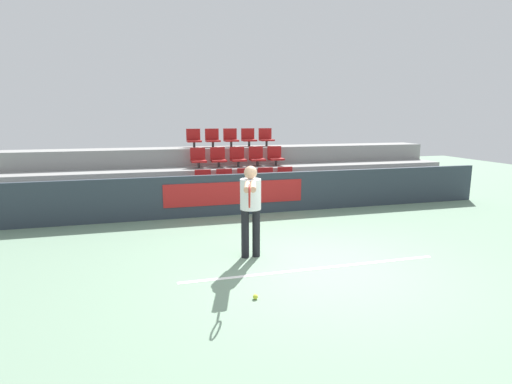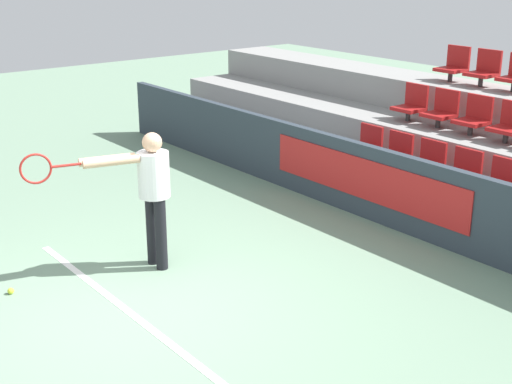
{
  "view_description": "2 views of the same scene",
  "coord_description": "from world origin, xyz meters",
  "px_view_note": "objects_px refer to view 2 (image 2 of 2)",
  "views": [
    {
      "loc": [
        -2.42,
        -5.42,
        2.32
      ],
      "look_at": [
        -0.31,
        2.31,
        0.81
      ],
      "focal_mm": 28.0,
      "sensor_mm": 36.0,
      "label": 1
    },
    {
      "loc": [
        5.62,
        -2.91,
        3.38
      ],
      "look_at": [
        -0.44,
        1.89,
        0.74
      ],
      "focal_mm": 50.0,
      "sensor_mm": 36.0,
      "label": 2
    }
  ],
  "objects_px": {
    "stadium_chair_0": "(366,146)",
    "stadium_chair_4": "(501,183)",
    "stadium_chair_3": "(463,172)",
    "stadium_chair_5": "(412,104)",
    "stadium_chair_10": "(454,65)",
    "stadium_chair_1": "(396,154)",
    "stadium_chair_6": "(442,110)",
    "stadium_chair_8": "(510,124)",
    "tennis_player": "(148,185)",
    "stadium_chair_7": "(474,117)",
    "stadium_chair_2": "(428,163)",
    "stadium_chair_11": "(484,69)",
    "tennis_ball": "(11,291)"
  },
  "relations": [
    {
      "from": "stadium_chair_3",
      "to": "tennis_player",
      "type": "height_order",
      "value": "tennis_player"
    },
    {
      "from": "stadium_chair_8",
      "to": "stadium_chair_6",
      "type": "bearing_deg",
      "value": 180.0
    },
    {
      "from": "tennis_player",
      "to": "tennis_ball",
      "type": "height_order",
      "value": "tennis_player"
    },
    {
      "from": "stadium_chair_10",
      "to": "stadium_chair_4",
      "type": "bearing_deg",
      "value": -40.58
    },
    {
      "from": "stadium_chair_3",
      "to": "stadium_chair_11",
      "type": "height_order",
      "value": "stadium_chair_11"
    },
    {
      "from": "stadium_chair_4",
      "to": "tennis_player",
      "type": "relative_size",
      "value": 0.35
    },
    {
      "from": "stadium_chair_1",
      "to": "stadium_chair_5",
      "type": "xyz_separation_m",
      "value": [
        -0.55,
        0.94,
        0.48
      ]
    },
    {
      "from": "stadium_chair_0",
      "to": "stadium_chair_2",
      "type": "height_order",
      "value": "same"
    },
    {
      "from": "stadium_chair_1",
      "to": "stadium_chair_5",
      "type": "distance_m",
      "value": 1.19
    },
    {
      "from": "stadium_chair_4",
      "to": "stadium_chair_10",
      "type": "bearing_deg",
      "value": 139.42
    },
    {
      "from": "stadium_chair_5",
      "to": "stadium_chair_10",
      "type": "height_order",
      "value": "stadium_chair_10"
    },
    {
      "from": "stadium_chair_4",
      "to": "stadium_chair_8",
      "type": "bearing_deg",
      "value": 120.28
    },
    {
      "from": "stadium_chair_6",
      "to": "stadium_chair_8",
      "type": "height_order",
      "value": "same"
    },
    {
      "from": "stadium_chair_6",
      "to": "tennis_ball",
      "type": "height_order",
      "value": "stadium_chair_6"
    },
    {
      "from": "stadium_chair_8",
      "to": "tennis_player",
      "type": "bearing_deg",
      "value": -106.59
    },
    {
      "from": "stadium_chair_4",
      "to": "stadium_chair_10",
      "type": "height_order",
      "value": "stadium_chair_10"
    },
    {
      "from": "stadium_chair_7",
      "to": "tennis_ball",
      "type": "height_order",
      "value": "stadium_chair_7"
    },
    {
      "from": "stadium_chair_3",
      "to": "tennis_ball",
      "type": "bearing_deg",
      "value": -108.19
    },
    {
      "from": "stadium_chair_1",
      "to": "stadium_chair_11",
      "type": "relative_size",
      "value": 1.0
    },
    {
      "from": "tennis_ball",
      "to": "stadium_chair_7",
      "type": "bearing_deg",
      "value": 79.29
    },
    {
      "from": "stadium_chair_0",
      "to": "stadium_chair_8",
      "type": "height_order",
      "value": "stadium_chair_8"
    },
    {
      "from": "stadium_chair_1",
      "to": "stadium_chair_7",
      "type": "distance_m",
      "value": 1.19
    },
    {
      "from": "stadium_chair_1",
      "to": "stadium_chair_11",
      "type": "height_order",
      "value": "stadium_chair_11"
    },
    {
      "from": "stadium_chair_7",
      "to": "stadium_chair_2",
      "type": "bearing_deg",
      "value": -90.0
    },
    {
      "from": "stadium_chair_10",
      "to": "tennis_player",
      "type": "bearing_deg",
      "value": -87.36
    },
    {
      "from": "stadium_chair_3",
      "to": "stadium_chair_6",
      "type": "height_order",
      "value": "stadium_chair_6"
    },
    {
      "from": "stadium_chair_2",
      "to": "stadium_chair_4",
      "type": "xyz_separation_m",
      "value": [
        1.1,
        0.0,
        0.0
      ]
    },
    {
      "from": "stadium_chair_3",
      "to": "tennis_player",
      "type": "bearing_deg",
      "value": -110.47
    },
    {
      "from": "stadium_chair_6",
      "to": "stadium_chair_0",
      "type": "bearing_deg",
      "value": -120.28
    },
    {
      "from": "stadium_chair_8",
      "to": "stadium_chair_11",
      "type": "distance_m",
      "value": 1.52
    },
    {
      "from": "stadium_chair_7",
      "to": "stadium_chair_10",
      "type": "bearing_deg",
      "value": 139.42
    },
    {
      "from": "stadium_chair_3",
      "to": "stadium_chair_8",
      "type": "bearing_deg",
      "value": 90.0
    },
    {
      "from": "stadium_chair_3",
      "to": "stadium_chair_10",
      "type": "relative_size",
      "value": 1.0
    },
    {
      "from": "stadium_chair_3",
      "to": "stadium_chair_5",
      "type": "distance_m",
      "value": 1.95
    },
    {
      "from": "tennis_player",
      "to": "stadium_chair_3",
      "type": "bearing_deg",
      "value": 84.73
    },
    {
      "from": "stadium_chair_0",
      "to": "stadium_chair_3",
      "type": "xyz_separation_m",
      "value": [
        1.64,
        0.0,
        0.0
      ]
    },
    {
      "from": "stadium_chair_0",
      "to": "stadium_chair_2",
      "type": "distance_m",
      "value": 1.1
    },
    {
      "from": "stadium_chair_3",
      "to": "tennis_player",
      "type": "relative_size",
      "value": 0.35
    },
    {
      "from": "stadium_chair_1",
      "to": "tennis_ball",
      "type": "bearing_deg",
      "value": -96.72
    },
    {
      "from": "tennis_ball",
      "to": "stadium_chair_10",
      "type": "bearing_deg",
      "value": 89.47
    },
    {
      "from": "stadium_chair_0",
      "to": "tennis_player",
      "type": "bearing_deg",
      "value": -86.02
    },
    {
      "from": "stadium_chair_5",
      "to": "stadium_chair_11",
      "type": "distance_m",
      "value": 1.19
    },
    {
      "from": "stadium_chair_0",
      "to": "tennis_player",
      "type": "height_order",
      "value": "tennis_player"
    },
    {
      "from": "stadium_chair_1",
      "to": "stadium_chair_6",
      "type": "bearing_deg",
      "value": 90.0
    },
    {
      "from": "stadium_chair_3",
      "to": "stadium_chair_11",
      "type": "distance_m",
      "value": 2.38
    },
    {
      "from": "stadium_chair_0",
      "to": "stadium_chair_4",
      "type": "distance_m",
      "value": 2.19
    },
    {
      "from": "stadium_chair_0",
      "to": "stadium_chair_8",
      "type": "relative_size",
      "value": 1.0
    },
    {
      "from": "stadium_chair_6",
      "to": "stadium_chair_11",
      "type": "bearing_deg",
      "value": 90.0
    },
    {
      "from": "stadium_chair_7",
      "to": "stadium_chair_8",
      "type": "xyz_separation_m",
      "value": [
        0.55,
        0.0,
        0.0
      ]
    },
    {
      "from": "stadium_chair_2",
      "to": "stadium_chair_5",
      "type": "xyz_separation_m",
      "value": [
        -1.1,
        0.94,
        0.48
      ]
    }
  ]
}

